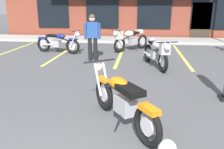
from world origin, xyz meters
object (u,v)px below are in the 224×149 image
object	(u,v)px
helmet_on_pavement	(167,148)
motorcycle_blue_standard	(58,42)
motorcycle_black_cruiser	(130,39)
person_in_black_shirt	(92,35)
motorcycle_silver_naked	(156,52)
motorcycle_foreground_classic	(122,100)

from	to	relation	value
helmet_on_pavement	motorcycle_blue_standard	bearing A→B (deg)	119.95
motorcycle_black_cruiser	person_in_black_shirt	distance (m)	2.44
motorcycle_black_cruiser	motorcycle_silver_naked	distance (m)	2.99
motorcycle_foreground_classic	helmet_on_pavement	world-z (taller)	motorcycle_foreground_classic
motorcycle_black_cruiser	motorcycle_foreground_classic	bearing A→B (deg)	-88.18
motorcycle_silver_naked	helmet_on_pavement	distance (m)	4.84
motorcycle_silver_naked	motorcycle_blue_standard	distance (m)	4.46
motorcycle_black_cruiser	helmet_on_pavement	distance (m)	7.70
motorcycle_silver_naked	motorcycle_blue_standard	world-z (taller)	same
motorcycle_black_cruiser	helmet_on_pavement	xyz separation A→B (m)	(0.91, -7.64, -0.40)
motorcycle_blue_standard	motorcycle_foreground_classic	bearing A→B (deg)	-61.57
motorcycle_foreground_classic	motorcycle_black_cruiser	xyz separation A→B (m)	(-0.22, 6.79, 0.07)
motorcycle_foreground_classic	motorcycle_blue_standard	world-z (taller)	same
motorcycle_blue_standard	person_in_black_shirt	world-z (taller)	person_in_black_shirt
motorcycle_black_cruiser	motorcycle_silver_naked	size ratio (longest dim) A/B	0.83
person_in_black_shirt	motorcycle_silver_naked	bearing A→B (deg)	-18.60
motorcycle_blue_standard	person_in_black_shirt	distance (m)	2.17
motorcycle_silver_naked	helmet_on_pavement	bearing A→B (deg)	-91.17
person_in_black_shirt	motorcycle_black_cruiser	bearing A→B (deg)	58.47
person_in_black_shirt	helmet_on_pavement	world-z (taller)	person_in_black_shirt
helmet_on_pavement	motorcycle_silver_naked	bearing A→B (deg)	88.83
motorcycle_blue_standard	motorcycle_black_cruiser	bearing A→B (deg)	15.91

